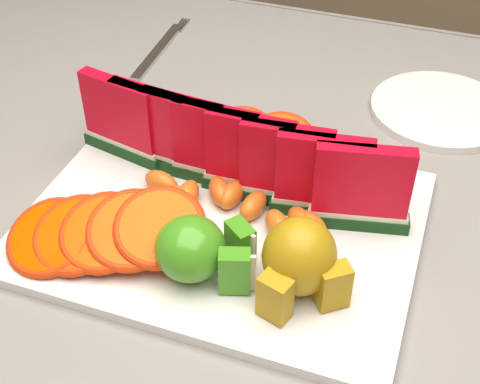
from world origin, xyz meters
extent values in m
cube|color=#4A361E|center=(0.00, 0.00, 0.73)|extent=(1.40, 0.90, 0.03)
cube|color=#4A361E|center=(-0.64, 0.39, 0.36)|extent=(0.06, 0.06, 0.72)
cube|color=gray|center=(0.00, 0.00, 0.75)|extent=(1.52, 1.02, 0.01)
cube|color=gray|center=(0.00, 0.51, 0.66)|extent=(1.52, 0.01, 0.20)
cube|color=silver|center=(-0.04, -0.02, 0.76)|extent=(0.40, 0.30, 0.01)
ellipsoid|color=#267B13|center=(-0.04, -0.10, 0.80)|extent=(0.07, 0.07, 0.06)
cube|color=#267B13|center=(0.01, -0.10, 0.80)|extent=(0.03, 0.03, 0.05)
cube|color=beige|center=(0.02, -0.10, 0.80)|extent=(0.03, 0.01, 0.04)
cube|color=#267B13|center=(0.00, -0.07, 0.80)|extent=(0.03, 0.03, 0.05)
cube|color=beige|center=(0.01, -0.07, 0.80)|extent=(0.02, 0.02, 0.04)
ellipsoid|color=#A37B12|center=(0.06, -0.08, 0.81)|extent=(0.07, 0.07, 0.08)
cube|color=#A37B12|center=(0.05, -0.12, 0.79)|extent=(0.03, 0.03, 0.05)
cube|color=#A37B12|center=(0.10, -0.09, 0.79)|extent=(0.03, 0.03, 0.05)
cylinder|color=silver|center=(0.15, 0.28, 0.76)|extent=(0.18, 0.18, 0.01)
cube|color=silver|center=(-0.26, 0.30, 0.76)|extent=(0.02, 0.17, 0.00)
cube|color=silver|center=(-0.26, 0.39, 0.76)|extent=(0.01, 0.04, 0.00)
cube|color=silver|center=(-0.26, 0.39, 0.76)|extent=(0.01, 0.04, 0.00)
cube|color=silver|center=(-0.25, 0.39, 0.76)|extent=(0.01, 0.04, 0.00)
cube|color=#0F3C12|center=(-0.18, 0.05, 0.78)|extent=(0.11, 0.04, 0.01)
cube|color=silver|center=(-0.18, 0.05, 0.79)|extent=(0.10, 0.04, 0.01)
cube|color=red|center=(-0.18, 0.05, 0.83)|extent=(0.10, 0.04, 0.08)
cube|color=#0F3C12|center=(-0.14, 0.05, 0.78)|extent=(0.11, 0.04, 0.01)
cube|color=silver|center=(-0.14, 0.05, 0.79)|extent=(0.10, 0.03, 0.01)
cube|color=red|center=(-0.14, 0.05, 0.83)|extent=(0.10, 0.03, 0.08)
cube|color=#0F3C12|center=(-0.10, 0.04, 0.78)|extent=(0.11, 0.03, 0.01)
cube|color=silver|center=(-0.10, 0.04, 0.79)|extent=(0.10, 0.03, 0.01)
cube|color=red|center=(-0.10, 0.04, 0.83)|extent=(0.10, 0.02, 0.08)
cube|color=#0F3C12|center=(-0.06, 0.04, 0.78)|extent=(0.11, 0.02, 0.01)
cube|color=silver|center=(-0.06, 0.04, 0.79)|extent=(0.10, 0.02, 0.01)
cube|color=red|center=(-0.06, 0.04, 0.83)|extent=(0.10, 0.02, 0.08)
cube|color=#0F3C12|center=(-0.02, 0.03, 0.78)|extent=(0.11, 0.02, 0.01)
cube|color=silver|center=(-0.02, 0.03, 0.79)|extent=(0.10, 0.02, 0.01)
cube|color=red|center=(-0.02, 0.03, 0.83)|extent=(0.10, 0.02, 0.08)
cube|color=#0F3C12|center=(0.02, 0.03, 0.78)|extent=(0.11, 0.03, 0.01)
cube|color=silver|center=(0.02, 0.03, 0.79)|extent=(0.10, 0.03, 0.01)
cube|color=red|center=(0.02, 0.03, 0.83)|extent=(0.10, 0.02, 0.08)
cube|color=#0F3C12|center=(0.06, 0.03, 0.78)|extent=(0.11, 0.04, 0.01)
cube|color=silver|center=(0.06, 0.03, 0.79)|extent=(0.10, 0.03, 0.01)
cube|color=red|center=(0.06, 0.03, 0.83)|extent=(0.10, 0.03, 0.08)
cube|color=#0F3C12|center=(0.10, 0.02, 0.78)|extent=(0.11, 0.04, 0.01)
cube|color=silver|center=(0.10, 0.02, 0.79)|extent=(0.10, 0.04, 0.01)
cube|color=red|center=(0.10, 0.02, 0.83)|extent=(0.10, 0.04, 0.08)
cylinder|color=#C72800|center=(-0.18, -0.11, 0.79)|extent=(0.10, 0.09, 0.04)
torus|color=#B65600|center=(-0.18, -0.11, 0.79)|extent=(0.11, 0.11, 0.04)
cylinder|color=#C72800|center=(-0.15, -0.11, 0.79)|extent=(0.09, 0.09, 0.04)
torus|color=#B65600|center=(-0.15, -0.11, 0.79)|extent=(0.10, 0.10, 0.04)
cylinder|color=#C72800|center=(-0.13, -0.10, 0.80)|extent=(0.08, 0.08, 0.04)
torus|color=#B65600|center=(-0.13, -0.10, 0.80)|extent=(0.09, 0.09, 0.04)
cylinder|color=#C72800|center=(-0.10, -0.09, 0.80)|extent=(0.09, 0.09, 0.04)
torus|color=#B65600|center=(-0.10, -0.09, 0.80)|extent=(0.10, 0.10, 0.04)
cylinder|color=#C72800|center=(-0.07, -0.08, 0.80)|extent=(0.10, 0.10, 0.04)
torus|color=#B65600|center=(-0.07, -0.08, 0.80)|extent=(0.11, 0.11, 0.04)
cylinder|color=#C72800|center=(-0.15, 0.11, 0.78)|extent=(0.07, 0.07, 0.03)
torus|color=#B65600|center=(-0.15, 0.11, 0.78)|extent=(0.08, 0.08, 0.03)
cylinder|color=#C72800|center=(-0.11, 0.11, 0.79)|extent=(0.08, 0.08, 0.03)
torus|color=#B65600|center=(-0.11, 0.11, 0.79)|extent=(0.09, 0.09, 0.03)
cylinder|color=#C72800|center=(-0.06, 0.11, 0.79)|extent=(0.08, 0.08, 0.03)
torus|color=#B65600|center=(-0.06, 0.11, 0.79)|extent=(0.09, 0.09, 0.03)
cylinder|color=#C72800|center=(-0.01, 0.11, 0.79)|extent=(0.09, 0.09, 0.03)
torus|color=#B65600|center=(-0.01, 0.11, 0.79)|extent=(0.10, 0.10, 0.03)
ellipsoid|color=#EF4B12|center=(-0.11, 0.00, 0.78)|extent=(0.05, 0.03, 0.03)
ellipsoid|color=#EF4B12|center=(-0.09, -0.02, 0.78)|extent=(0.03, 0.04, 0.03)
ellipsoid|color=#EF4B12|center=(-0.08, -0.01, 0.78)|extent=(0.03, 0.04, 0.03)
ellipsoid|color=#EF4B12|center=(-0.05, 0.01, 0.78)|extent=(0.04, 0.05, 0.03)
ellipsoid|color=#EF4B12|center=(-0.03, 0.01, 0.78)|extent=(0.03, 0.04, 0.03)
ellipsoid|color=#EF4B12|center=(-0.01, 0.00, 0.78)|extent=(0.03, 0.05, 0.03)
ellipsoid|color=#EF4B12|center=(0.02, -0.02, 0.78)|extent=(0.04, 0.05, 0.03)
ellipsoid|color=#EF4B12|center=(0.05, -0.01, 0.78)|extent=(0.05, 0.05, 0.03)
ellipsoid|color=#EF4B12|center=(0.05, -0.01, 0.78)|extent=(0.05, 0.04, 0.03)
camera|label=1|loc=(0.15, -0.49, 1.24)|focal=50.00mm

